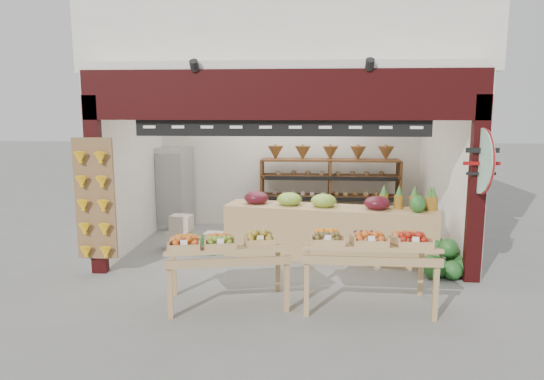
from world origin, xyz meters
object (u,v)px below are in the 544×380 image
at_px(display_table_right, 368,243).
at_px(watermelon_pile, 445,262).
at_px(back_shelving, 330,178).
at_px(cardboard_stack, 193,237).
at_px(mid_counter, 328,230).
at_px(display_table_left, 219,246).
at_px(refrigerator, 173,188).

height_order(display_table_right, watermelon_pile, display_table_right).
bearing_deg(back_shelving, cardboard_stack, -148.16).
height_order(mid_counter, display_table_left, mid_counter).
xyz_separation_m(mid_counter, watermelon_pile, (1.71, -0.73, -0.28)).
distance_m(back_shelving, watermelon_pile, 3.14).
relative_size(refrigerator, display_table_right, 1.04).
bearing_deg(display_table_right, cardboard_stack, 140.31).
relative_size(cardboard_stack, display_table_right, 0.61).
distance_m(cardboard_stack, watermelon_pile, 4.19).
bearing_deg(watermelon_pile, refrigerator, 151.29).
bearing_deg(display_table_left, cardboard_stack, 110.88).
relative_size(back_shelving, watermelon_pile, 3.64).
bearing_deg(display_table_left, watermelon_pile, 22.58).
relative_size(display_table_right, watermelon_pile, 2.13).
distance_m(back_shelving, mid_counter, 1.92).
height_order(back_shelving, mid_counter, back_shelving).
xyz_separation_m(refrigerator, cardboard_stack, (0.79, -1.63, -0.62)).
height_order(back_shelving, watermelon_pile, back_shelving).
relative_size(mid_counter, display_table_left, 2.13).
bearing_deg(watermelon_pile, mid_counter, 156.91).
height_order(cardboard_stack, watermelon_pile, cardboard_stack).
relative_size(display_table_left, watermelon_pile, 2.16).
height_order(mid_counter, display_table_right, mid_counter).
relative_size(refrigerator, watermelon_pile, 2.21).
bearing_deg(refrigerator, display_table_left, -57.48).
bearing_deg(refrigerator, display_table_right, -38.30).
bearing_deg(back_shelving, display_table_right, -85.48).
height_order(mid_counter, watermelon_pile, mid_counter).
distance_m(back_shelving, display_table_left, 4.18).
bearing_deg(display_table_right, watermelon_pile, 43.72).
bearing_deg(display_table_right, display_table_left, -178.14).
distance_m(refrigerator, cardboard_stack, 1.92).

